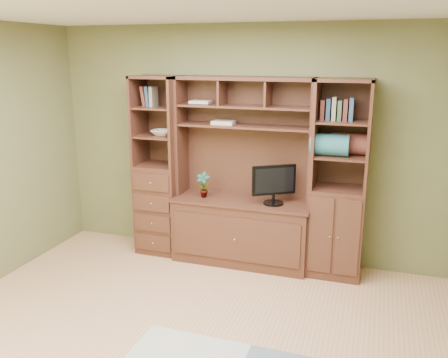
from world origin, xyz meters
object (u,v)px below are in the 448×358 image
(left_tower, at_px, (159,166))
(center_hutch, at_px, (242,174))
(right_tower, at_px, (339,181))
(monitor, at_px, (274,178))

(left_tower, bearing_deg, center_hutch, -2.29)
(center_hutch, xyz_separation_m, left_tower, (-1.00, 0.04, 0.00))
(left_tower, xyz_separation_m, right_tower, (2.02, 0.00, 0.00))
(monitor, bearing_deg, right_tower, -26.29)
(left_tower, bearing_deg, right_tower, 0.00)
(center_hutch, bearing_deg, right_tower, 2.23)
(left_tower, distance_m, monitor, 1.36)
(right_tower, relative_size, monitor, 3.51)
(right_tower, height_order, monitor, right_tower)
(center_hutch, distance_m, monitor, 0.36)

